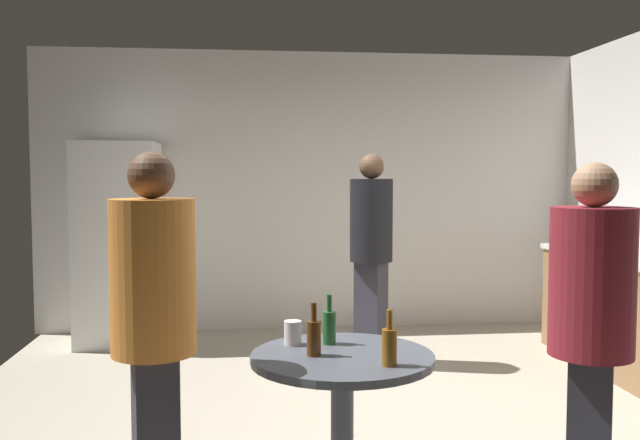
% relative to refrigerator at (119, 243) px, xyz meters
% --- Properties ---
extents(ground_plane, '(5.20, 5.20, 0.10)m').
position_rel_refrigerator_xyz_m(ground_plane, '(1.79, -2.20, -0.95)').
color(ground_plane, '#B2A893').
extents(wall_back, '(5.32, 0.06, 2.70)m').
position_rel_refrigerator_xyz_m(wall_back, '(1.79, 0.43, 0.45)').
color(wall_back, silver).
rests_on(wall_back, ground_plane).
extents(refrigerator, '(0.70, 0.68, 1.80)m').
position_rel_refrigerator_xyz_m(refrigerator, '(0.00, 0.00, 0.00)').
color(refrigerator, white).
rests_on(refrigerator, ground_plane).
extents(kitchen_counter, '(0.64, 1.89, 0.90)m').
position_rel_refrigerator_xyz_m(kitchen_counter, '(4.07, -1.36, -0.45)').
color(kitchen_counter, olive).
rests_on(kitchen_counter, ground_plane).
extents(kettle, '(0.24, 0.17, 0.18)m').
position_rel_refrigerator_xyz_m(kettle, '(4.03, -1.13, 0.07)').
color(kettle, '#B2B2B7').
rests_on(kettle, kitchen_counter).
extents(foreground_table, '(0.80, 0.80, 0.73)m').
position_rel_refrigerator_xyz_m(foreground_table, '(1.55, -3.33, -0.27)').
color(foreground_table, '#4C515B').
rests_on(foreground_table, ground_plane).
extents(beer_bottle_amber, '(0.06, 0.06, 0.23)m').
position_rel_refrigerator_xyz_m(beer_bottle_amber, '(1.71, -3.53, -0.08)').
color(beer_bottle_amber, '#8C5919').
rests_on(beer_bottle_amber, foreground_table).
extents(beer_bottle_brown, '(0.06, 0.06, 0.23)m').
position_rel_refrigerator_xyz_m(beer_bottle_brown, '(1.42, -3.35, -0.08)').
color(beer_bottle_brown, '#593314').
rests_on(beer_bottle_brown, foreground_table).
extents(beer_bottle_green, '(0.06, 0.06, 0.23)m').
position_rel_refrigerator_xyz_m(beer_bottle_green, '(1.51, -3.15, -0.08)').
color(beer_bottle_green, '#26662D').
rests_on(beer_bottle_green, foreground_table).
extents(plastic_cup_white, '(0.08, 0.08, 0.11)m').
position_rel_refrigerator_xyz_m(plastic_cup_white, '(1.35, -3.15, -0.11)').
color(plastic_cup_white, white).
rests_on(plastic_cup_white, foreground_table).
extents(person_in_maroon_shirt, '(0.46, 0.46, 1.56)m').
position_rel_refrigerator_xyz_m(person_in_maroon_shirt, '(2.54, -3.59, 0.01)').
color(person_in_maroon_shirt, '#2D2D38').
rests_on(person_in_maroon_shirt, ground_plane).
extents(person_in_orange_shirt, '(0.42, 0.42, 1.60)m').
position_rel_refrigerator_xyz_m(person_in_orange_shirt, '(0.76, -3.45, 0.03)').
color(person_in_orange_shirt, '#2D2D38').
rests_on(person_in_orange_shirt, ground_plane).
extents(person_in_black_shirt, '(0.48, 0.48, 1.68)m').
position_rel_refrigerator_xyz_m(person_in_black_shirt, '(2.12, -0.91, 0.08)').
color(person_in_black_shirt, '#2D2D38').
rests_on(person_in_black_shirt, ground_plane).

